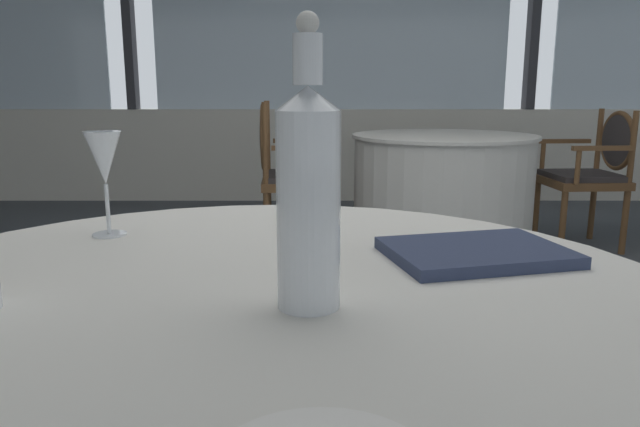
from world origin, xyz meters
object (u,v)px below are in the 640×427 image
at_px(wine_glass, 104,161).
at_px(dining_chair_1_0, 595,167).
at_px(menu_book, 476,252).
at_px(dining_chair_1_1, 285,164).
at_px(water_bottle, 308,193).

distance_m(wine_glass, dining_chair_1_0, 3.50).
relative_size(wine_glass, menu_book, 0.70).
relative_size(wine_glass, dining_chair_1_0, 0.22).
bearing_deg(dining_chair_1_1, dining_chair_1_0, 0.00).
xyz_separation_m(water_bottle, wine_glass, (-0.39, 0.38, -0.01)).
relative_size(menu_book, dining_chair_1_0, 0.32).
relative_size(water_bottle, menu_book, 1.28).
xyz_separation_m(water_bottle, menu_book, (0.28, 0.22, -0.14)).
distance_m(water_bottle, dining_chair_1_1, 2.99).
bearing_deg(dining_chair_1_0, menu_book, 58.55).
height_order(water_bottle, dining_chair_1_0, water_bottle).
xyz_separation_m(menu_book, dining_chair_1_0, (1.53, 2.86, -0.22)).
xyz_separation_m(wine_glass, dining_chair_1_1, (0.19, 2.59, -0.33)).
height_order(water_bottle, dining_chair_1_1, water_bottle).
distance_m(water_bottle, wine_glass, 0.55).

